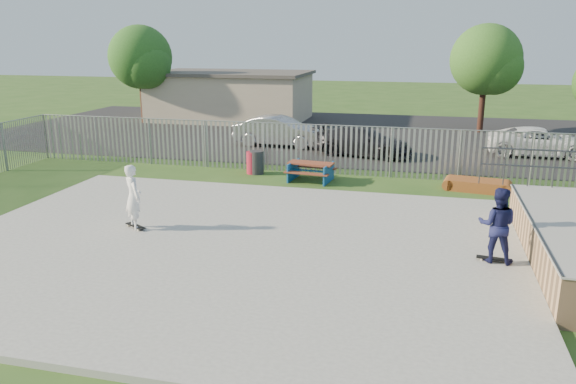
% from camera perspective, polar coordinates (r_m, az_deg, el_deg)
% --- Properties ---
extents(ground, '(120.00, 120.00, 0.00)m').
position_cam_1_polar(ground, '(14.90, -6.22, -5.79)').
color(ground, '#2C511B').
rests_on(ground, ground).
extents(concrete_slab, '(15.00, 12.00, 0.15)m').
position_cam_1_polar(concrete_slab, '(14.87, -6.22, -5.52)').
color(concrete_slab, gray).
rests_on(concrete_slab, ground).
extents(fence, '(26.04, 16.02, 2.00)m').
position_cam_1_polar(fence, '(18.54, 1.44, 1.79)').
color(fence, gray).
rests_on(fence, ground).
extents(picnic_table, '(1.87, 1.60, 0.73)m').
position_cam_1_polar(picnic_table, '(21.70, 2.33, 2.09)').
color(picnic_table, brown).
rests_on(picnic_table, ground).
extents(funbox, '(2.11, 1.28, 0.40)m').
position_cam_1_polar(funbox, '(21.47, 18.66, 0.66)').
color(funbox, brown).
rests_on(funbox, ground).
extents(trash_bin_red, '(0.55, 0.55, 0.91)m').
position_cam_1_polar(trash_bin_red, '(22.91, -3.55, 3.00)').
color(trash_bin_red, '#A91A30').
rests_on(trash_bin_red, ground).
extents(trash_bin_grey, '(0.57, 0.57, 0.94)m').
position_cam_1_polar(trash_bin_grey, '(22.85, -3.19, 3.02)').
color(trash_bin_grey, '#29282B').
rests_on(trash_bin_grey, ground).
extents(parking_lot, '(40.00, 18.00, 0.02)m').
position_cam_1_polar(parking_lot, '(32.83, 5.18, 5.95)').
color(parking_lot, black).
rests_on(parking_lot, ground).
extents(car_silver, '(4.68, 1.83, 1.52)m').
position_cam_1_polar(car_silver, '(28.68, -0.86, 6.20)').
color(car_silver, '#ACABB0').
rests_on(car_silver, parking_lot).
extents(car_dark, '(4.89, 2.75, 1.34)m').
position_cam_1_polar(car_dark, '(26.54, 7.60, 5.12)').
color(car_dark, black).
rests_on(car_dark, parking_lot).
extents(car_white, '(4.74, 2.21, 1.31)m').
position_cam_1_polar(car_white, '(28.78, 24.17, 4.68)').
color(car_white, white).
rests_on(car_white, parking_lot).
extents(building, '(10.40, 6.40, 3.20)m').
position_cam_1_polar(building, '(38.43, -5.85, 9.72)').
color(building, '#BBAB8F').
rests_on(building, ground).
extents(tree_left, '(4.01, 4.01, 6.18)m').
position_cam_1_polar(tree_left, '(37.85, -14.77, 13.09)').
color(tree_left, '#45281B').
rests_on(tree_left, ground).
extents(tree_mid, '(4.00, 4.00, 6.17)m').
position_cam_1_polar(tree_mid, '(34.62, 19.47, 12.55)').
color(tree_mid, '#3B1F17').
rests_on(tree_mid, ground).
extents(skateboard_a, '(0.82, 0.30, 0.08)m').
position_cam_1_polar(skateboard_a, '(14.52, 20.16, -6.46)').
color(skateboard_a, black).
rests_on(skateboard_a, concrete_slab).
extents(skateboard_b, '(0.79, 0.58, 0.08)m').
position_cam_1_polar(skateboard_b, '(16.52, -15.23, -3.41)').
color(skateboard_b, black).
rests_on(skateboard_b, concrete_slab).
extents(skater_navy, '(0.98, 0.81, 1.84)m').
position_cam_1_polar(skater_navy, '(14.23, 20.48, -3.16)').
color(skater_navy, '#161944').
rests_on(skater_navy, concrete_slab).
extents(skater_white, '(0.79, 0.77, 1.84)m').
position_cam_1_polar(skater_white, '(16.26, -15.44, -0.48)').
color(skater_white, white).
rests_on(skater_white, concrete_slab).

